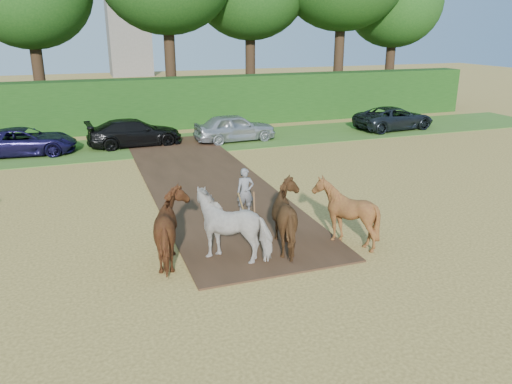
# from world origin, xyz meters

# --- Properties ---
(ground) EXTENTS (120.00, 120.00, 0.00)m
(ground) POSITION_xyz_m (0.00, 0.00, 0.00)
(ground) COLOR gold
(ground) RESTS_ON ground
(earth_strip) EXTENTS (4.50, 17.00, 0.05)m
(earth_strip) POSITION_xyz_m (1.50, 7.00, 0.03)
(earth_strip) COLOR #472D1C
(earth_strip) RESTS_ON ground
(grass_verge) EXTENTS (50.00, 5.00, 0.03)m
(grass_verge) POSITION_xyz_m (0.00, 14.00, 0.01)
(grass_verge) COLOR #38601E
(grass_verge) RESTS_ON ground
(hedgerow) EXTENTS (46.00, 1.60, 3.00)m
(hedgerow) POSITION_xyz_m (0.00, 18.50, 1.50)
(hedgerow) COLOR #14380F
(hedgerow) RESTS_ON ground
(plough_team) EXTENTS (6.31, 4.39, 1.86)m
(plough_team) POSITION_xyz_m (1.44, 0.06, 0.92)
(plough_team) COLOR brown
(plough_team) RESTS_ON ground
(parked_cars) EXTENTS (35.45, 3.24, 1.49)m
(parked_cars) POSITION_xyz_m (-0.90, 13.93, 0.70)
(parked_cars) COLOR #AEAFB5
(parked_cars) RESTS_ON ground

